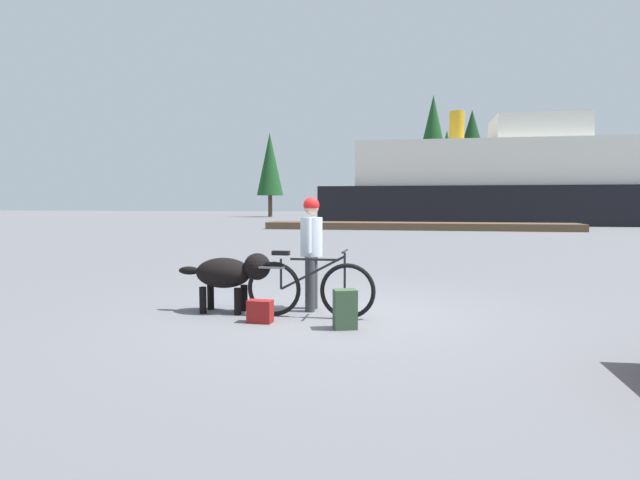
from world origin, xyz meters
name	(u,v)px	position (x,y,z in m)	size (l,w,h in m)	color
ground_plane	(333,315)	(0.00, 0.00, 0.00)	(160.00, 160.00, 0.00)	slate
bicycle	(309,288)	(-0.29, -0.23, 0.40)	(1.78, 0.44, 0.93)	black
person_cyclist	(311,243)	(-0.36, 0.25, 0.98)	(0.32, 0.53, 1.65)	#333338
dog	(230,273)	(-1.47, -0.12, 0.57)	(1.38, 0.51, 0.86)	black
backpack	(345,309)	(0.27, -0.78, 0.25)	(0.28, 0.20, 0.49)	#334C33
handbag_pannier	(260,311)	(-0.86, -0.65, 0.15)	(0.32, 0.18, 0.30)	maroon
dock_pier	(418,226)	(1.25, 23.27, 0.20)	(17.63, 2.41, 0.40)	brown
ferry_boat	(500,185)	(7.22, 32.99, 2.88)	(25.65, 8.49, 8.30)	black
pine_tree_far_left	(270,164)	(-14.37, 46.78, 5.63)	(2.83, 2.83, 9.01)	#4C331E
pine_tree_center	(433,142)	(2.71, 47.15, 7.68)	(4.22, 4.22, 12.43)	#4C331E
pine_tree_far_right	(472,149)	(6.38, 45.74, 6.74)	(4.40, 4.40, 10.57)	#4C331E
pine_tree_mid_back	(446,164)	(4.53, 54.98, 6.06)	(3.46, 3.46, 9.89)	#4C331E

